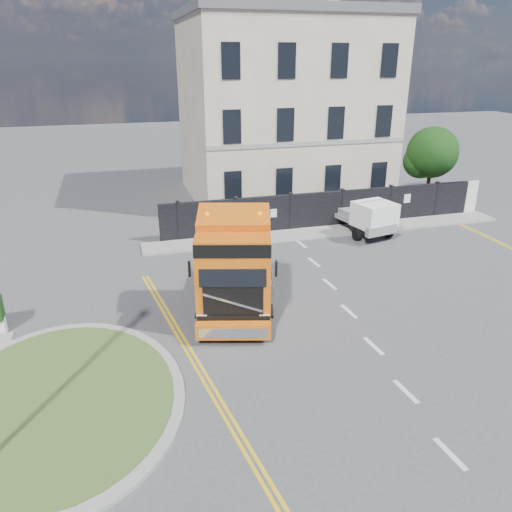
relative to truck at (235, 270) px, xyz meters
name	(u,v)px	position (x,y,z in m)	size (l,w,h in m)	color
ground	(270,317)	(1.13, -0.64, -1.75)	(120.00, 120.00, 0.00)	#424244
traffic_island	(59,400)	(-5.87, -3.64, -1.67)	(6.80, 6.80, 0.17)	gray
hoarding_fence	(334,209)	(7.68, 8.36, -0.75)	(18.80, 0.25, 2.00)	black
georgian_building	(282,107)	(7.13, 15.86, 4.02)	(12.30, 10.30, 12.80)	beige
tree	(429,155)	(15.51, 11.45, 1.30)	(3.20, 3.20, 4.80)	#382619
pavement_far	(331,231)	(7.13, 7.46, -1.69)	(20.00, 1.60, 0.12)	gray
truck	(235,270)	(0.00, 0.00, 0.00)	(4.09, 6.93, 3.91)	black
flatbed_pickup	(369,217)	(8.80, 6.47, -0.72)	(2.72, 4.91, 1.92)	slate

